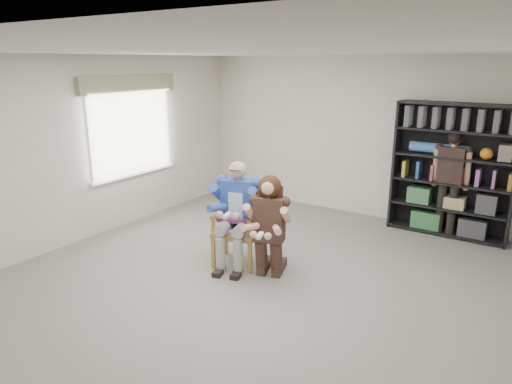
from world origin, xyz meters
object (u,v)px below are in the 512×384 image
Objects in this scene: armchair at (237,225)px; seated_man at (237,214)px; kneeling_woman at (269,229)px; standing_man at (449,184)px; bookshelf at (452,171)px.

armchair is 0.17m from seated_man.
standing_man is (1.57, 2.81, 0.18)m from kneeling_woman.
armchair is 0.53× the size of bookshelf.
kneeling_woman is (0.58, -0.12, -0.06)m from seated_man.
kneeling_woman is at bearing -118.71° from bookshelf.
kneeling_woman is at bearing -28.86° from armchair.
seated_man is 3.44m from standing_man.
bookshelf is (2.16, 2.76, 0.49)m from armchair.
armchair is 0.84× the size of kneeling_woman.
kneeling_woman is 3.22m from standing_man.
bookshelf is (2.16, 2.76, 0.32)m from seated_man.
kneeling_woman is 0.78× the size of standing_man.
armchair is at bearing -127.93° from standing_man.
bookshelf reaches higher than standing_man.
armchair is 3.54m from bookshelf.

